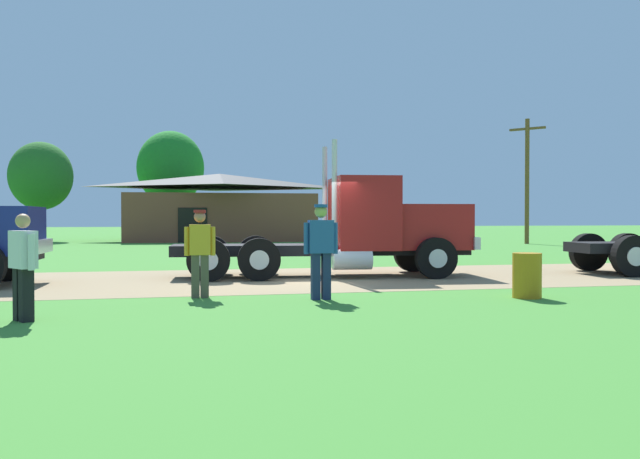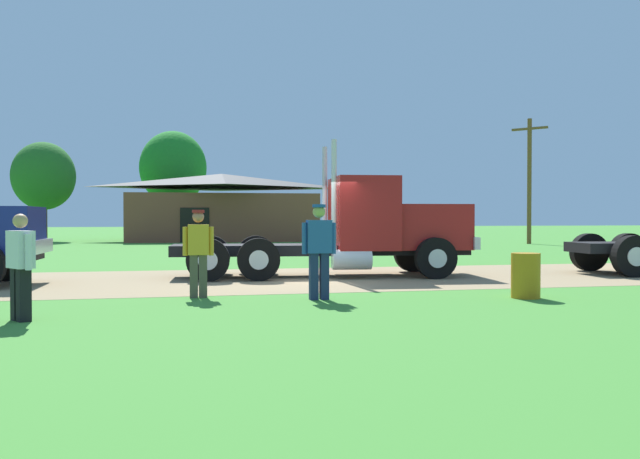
% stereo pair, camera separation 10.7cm
% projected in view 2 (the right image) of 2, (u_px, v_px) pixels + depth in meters
% --- Properties ---
extents(ground_plane, '(200.00, 200.00, 0.00)m').
position_uv_depth(ground_plane, '(304.00, 279.00, 17.60)').
color(ground_plane, '#418530').
extents(dirt_track, '(120.00, 6.92, 0.01)m').
position_uv_depth(dirt_track, '(304.00, 278.00, 17.60)').
color(dirt_track, '#977F5B').
rests_on(dirt_track, ground_plane).
extents(truck_foreground_white, '(8.18, 3.22, 3.59)m').
position_uv_depth(truck_foreground_white, '(365.00, 229.00, 18.40)').
color(truck_foreground_white, black).
rests_on(truck_foreground_white, ground_plane).
extents(visitor_standing_near, '(0.49, 0.60, 1.65)m').
position_uv_depth(visitor_standing_near, '(21.00, 262.00, 10.39)').
color(visitor_standing_near, silver).
rests_on(visitor_standing_near, ground_plane).
extents(visitor_walking_mid, '(0.61, 0.27, 1.74)m').
position_uv_depth(visitor_walking_mid, '(198.00, 250.00, 13.41)').
color(visitor_walking_mid, gold).
rests_on(visitor_walking_mid, ground_plane).
extents(visitor_by_barrel, '(0.67, 0.26, 1.85)m').
position_uv_depth(visitor_by_barrel, '(319.00, 247.00, 13.07)').
color(visitor_by_barrel, '#264C8C').
rests_on(visitor_by_barrel, ground_plane).
extents(steel_barrel, '(0.56, 0.56, 0.89)m').
position_uv_depth(steel_barrel, '(526.00, 276.00, 13.34)').
color(steel_barrel, '#B27214').
rests_on(steel_barrel, ground_plane).
extents(shed_building, '(13.19, 8.63, 4.60)m').
position_uv_depth(shed_building, '(222.00, 208.00, 46.60)').
color(shed_building, brown).
rests_on(shed_building, ground_plane).
extents(utility_pole_near, '(1.50, 1.79, 7.51)m').
position_uv_depth(utility_pole_near, '(529.00, 177.00, 40.57)').
color(utility_pole_near, brown).
rests_on(utility_pole_near, ground_plane).
extents(tree_mid, '(4.10, 4.10, 6.60)m').
position_uv_depth(tree_mid, '(44.00, 176.00, 44.96)').
color(tree_mid, '#513823').
rests_on(tree_mid, ground_plane).
extents(tree_right, '(5.24, 5.24, 8.41)m').
position_uv_depth(tree_right, '(173.00, 168.00, 53.48)').
color(tree_right, '#513823').
rests_on(tree_right, ground_plane).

